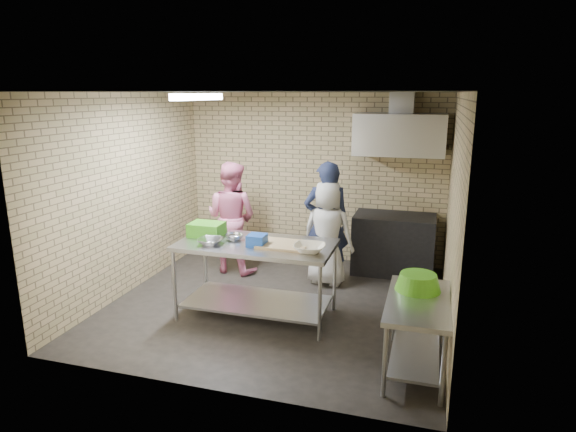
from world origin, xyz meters
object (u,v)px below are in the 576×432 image
at_px(bottle_red, 404,138).
at_px(bottle_green, 432,140).
at_px(stove, 393,244).
at_px(woman_pink, 231,217).
at_px(blue_tub, 257,240).
at_px(prep_table, 257,280).
at_px(woman_white, 328,233).
at_px(green_crate, 207,229).
at_px(side_counter, 416,335).
at_px(green_basin, 418,282).
at_px(man_navy, 326,223).

distance_m(bottle_red, bottle_green, 0.40).
relative_size(stove, woman_pink, 0.71).
bearing_deg(blue_tub, bottle_green, 51.52).
relative_size(prep_table, woman_white, 1.24).
xyz_separation_m(prep_table, green_crate, (-0.70, 0.12, 0.55)).
bearing_deg(green_crate, woman_white, 42.01).
relative_size(side_counter, woman_white, 0.79).
xyz_separation_m(green_basin, woman_pink, (-2.82, 1.87, 0.01)).
height_order(green_crate, woman_pink, woman_pink).
bearing_deg(side_counter, prep_table, 159.49).
height_order(blue_tub, green_basin, blue_tub).
bearing_deg(side_counter, woman_pink, 143.20).
bearing_deg(stove, woman_white, -140.14).
relative_size(green_crate, bottle_green, 2.78).
bearing_deg(blue_tub, green_crate, 163.65).
relative_size(bottle_red, man_navy, 0.10).
bearing_deg(green_basin, woman_pink, 146.39).
bearing_deg(side_counter, bottle_red, 97.62).
bearing_deg(woman_white, woman_pink, 3.50).
relative_size(man_navy, woman_white, 1.17).
bearing_deg(stove, woman_pink, -165.32).
xyz_separation_m(prep_table, blue_tub, (0.05, -0.10, 0.54)).
relative_size(side_counter, green_basin, 2.61).
bearing_deg(prep_table, green_crate, 170.27).
relative_size(green_basin, man_navy, 0.26).
relative_size(side_counter, bottle_red, 6.67).
distance_m(green_crate, blue_tub, 0.78).
bearing_deg(green_crate, green_basin, -12.79).
xyz_separation_m(prep_table, stove, (1.48, 2.03, -0.02)).
xyz_separation_m(green_basin, bottle_green, (0.02, 2.74, 1.18)).
bearing_deg(woman_pink, woman_white, -174.98).
height_order(prep_table, bottle_green, bottle_green).
relative_size(green_crate, woman_pink, 0.25).
bearing_deg(man_navy, prep_table, 50.77).
distance_m(side_counter, woman_pink, 3.58).
distance_m(blue_tub, bottle_red, 2.97).
bearing_deg(green_crate, bottle_green, 39.22).
distance_m(bottle_green, woman_pink, 3.19).
relative_size(side_counter, woman_pink, 0.71).
bearing_deg(woman_pink, bottle_green, -154.10).
height_order(stove, woman_pink, woman_pink).
height_order(green_crate, man_navy, man_navy).
xyz_separation_m(woman_pink, woman_white, (1.52, -0.10, -0.09)).
distance_m(side_counter, woman_white, 2.45).
height_order(bottle_green, woman_white, bottle_green).
relative_size(prep_table, man_navy, 1.06).
relative_size(blue_tub, green_basin, 0.45).
bearing_deg(stove, bottle_red, 78.23).
height_order(side_counter, bottle_red, bottle_red).
relative_size(bottle_green, woman_white, 0.10).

